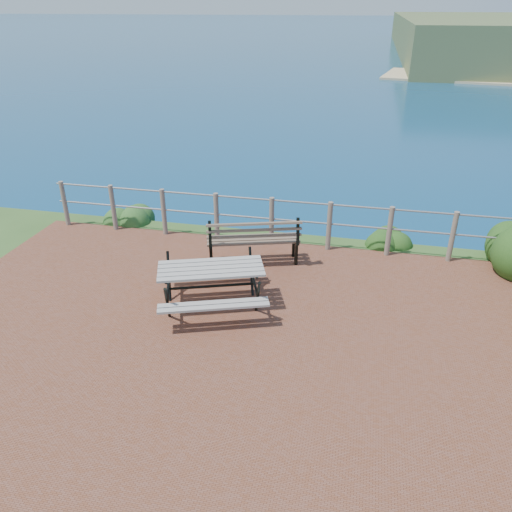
# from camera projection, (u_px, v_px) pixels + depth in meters

# --- Properties ---
(ground) EXTENTS (10.00, 7.00, 0.12)m
(ground) POSITION_uv_depth(u_px,v_px,m) (228.00, 341.00, 7.31)
(ground) COLOR brown
(ground) RESTS_ON ground
(ocean) EXTENTS (1200.00, 1200.00, 0.00)m
(ocean) POSITION_uv_depth(u_px,v_px,m) (373.00, 16.00, 181.35)
(ocean) COLOR navy
(ocean) RESTS_ON ground
(safety_railing) EXTENTS (9.40, 0.10, 1.00)m
(safety_railing) POSITION_uv_depth(u_px,v_px,m) (272.00, 219.00, 9.97)
(safety_railing) COLOR #6B5B4C
(safety_railing) RESTS_ON ground
(picnic_table) EXTENTS (1.79, 1.37, 0.70)m
(picnic_table) POSITION_uv_depth(u_px,v_px,m) (211.00, 282.00, 7.95)
(picnic_table) COLOR gray
(picnic_table) RESTS_ON ground
(park_bench) EXTENTS (1.77, 0.93, 0.97)m
(park_bench) POSITION_uv_depth(u_px,v_px,m) (253.00, 232.00, 9.22)
(park_bench) COLOR brown
(park_bench) RESTS_ON ground
(shrub_lip_west) EXTENTS (0.73, 0.73, 0.46)m
(shrub_lip_west) POSITION_uv_depth(u_px,v_px,m) (130.00, 220.00, 11.39)
(shrub_lip_west) COLOR #2C5520
(shrub_lip_west) RESTS_ON ground
(shrub_lip_east) EXTENTS (0.70, 0.70, 0.41)m
(shrub_lip_east) POSITION_uv_depth(u_px,v_px,m) (387.00, 242.00, 10.35)
(shrub_lip_east) COLOR #1E4615
(shrub_lip_east) RESTS_ON ground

